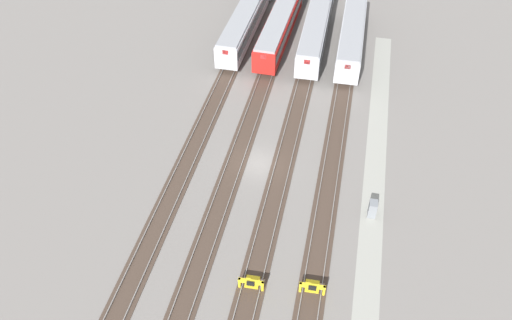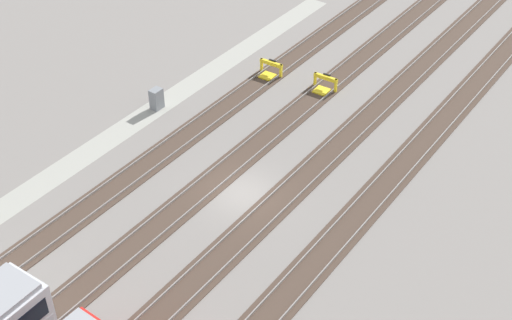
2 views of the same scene
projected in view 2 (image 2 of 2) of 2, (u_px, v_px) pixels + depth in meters
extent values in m
plane|color=gray|center=(243.00, 193.00, 45.01)|extent=(400.00, 400.00, 0.00)
cube|color=#9E9E93|center=(116.00, 134.00, 50.15)|extent=(54.00, 2.00, 0.01)
cube|color=#47382D|center=(161.00, 155.00, 48.20)|extent=(90.00, 2.23, 0.06)
cube|color=gray|center=(169.00, 157.00, 47.81)|extent=(90.00, 0.07, 0.15)
cube|color=gray|center=(153.00, 150.00, 48.47)|extent=(90.00, 0.07, 0.15)
cube|color=#47382D|center=(214.00, 180.00, 46.06)|extent=(90.00, 2.24, 0.06)
cube|color=gray|center=(223.00, 182.00, 45.66)|extent=(90.00, 0.07, 0.15)
cube|color=gray|center=(206.00, 174.00, 46.33)|extent=(90.00, 0.07, 0.15)
cube|color=#47382D|center=(273.00, 207.00, 43.92)|extent=(90.00, 2.24, 0.06)
cube|color=gray|center=(283.00, 210.00, 43.52)|extent=(90.00, 0.07, 0.15)
cube|color=gray|center=(264.00, 201.00, 44.18)|extent=(90.00, 0.07, 0.15)
cube|color=#47382D|center=(338.00, 237.00, 41.77)|extent=(90.00, 2.23, 0.06)
cube|color=gray|center=(349.00, 241.00, 41.38)|extent=(90.00, 0.07, 0.15)
cube|color=gray|center=(328.00, 231.00, 42.04)|extent=(90.00, 0.07, 0.15)
cube|color=red|center=(30.00, 279.00, 35.06)|extent=(0.09, 0.70, 0.56)
cube|color=yellow|center=(281.00, 71.00, 55.99)|extent=(0.19, 0.19, 1.15)
cube|color=yellow|center=(262.00, 65.00, 56.76)|extent=(0.19, 0.19, 1.15)
cube|color=yellow|center=(271.00, 63.00, 56.12)|extent=(0.34, 2.01, 0.30)
cube|color=yellow|center=(267.00, 76.00, 56.30)|extent=(1.15, 1.13, 0.18)
cube|color=black|center=(272.00, 62.00, 56.24)|extent=(0.15, 0.61, 0.44)
cube|color=yellow|center=(336.00, 86.00, 54.24)|extent=(0.19, 0.19, 1.15)
cube|color=yellow|center=(315.00, 79.00, 55.02)|extent=(0.19, 0.19, 1.15)
cube|color=yellow|center=(326.00, 78.00, 54.37)|extent=(0.32, 2.01, 0.30)
cube|color=yellow|center=(322.00, 91.00, 54.56)|extent=(1.14, 1.12, 0.18)
cube|color=black|center=(327.00, 77.00, 54.49)|extent=(0.14, 0.60, 0.44)
cube|color=gray|center=(157.00, 99.00, 52.36)|extent=(0.90, 0.70, 1.60)
cube|color=#333338|center=(153.00, 95.00, 52.38)|extent=(0.70, 0.04, 0.36)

